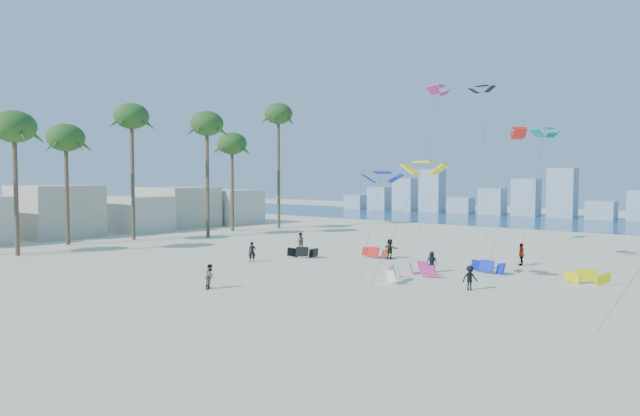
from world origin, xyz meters
The scene contains 10 objects.
ground centered at (0.00, 0.00, 0.00)m, with size 220.00×220.00×0.00m, color beige.
ocean centered at (0.00, 72.00, 0.01)m, with size 220.00×220.00×0.00m, color navy.
kitesurfer_near centered at (-1.59, 12.73, 0.84)m, with size 0.61×0.40×1.67m, color black.
kitesurfer_mid centered at (4.84, 3.00, 0.78)m, with size 0.76×0.59×1.57m, color gray.
kitesurfers_far centered at (10.34, 20.46, 0.84)m, with size 29.71×14.32×1.77m.
grounded_kites centered at (11.55, 17.53, 0.45)m, with size 25.59×10.30×0.97m.
flying_kites centered at (14.02, 23.32, 11.22)m, with size 25.24×30.33×16.92m.
palm_row centered at (-22.70, 16.21, 12.08)m, with size 9.17×44.80×16.94m.
beachfront_buildings centered at (-33.69, 20.82, 2.67)m, with size 11.50×43.00×6.00m.
distant_skyline centered at (-1.19, 82.00, 3.09)m, with size 85.00×3.00×8.40m.
Camera 1 is at (33.73, -20.81, 7.13)m, focal length 33.08 mm.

